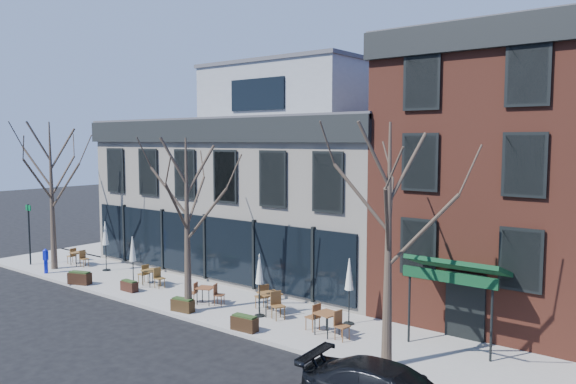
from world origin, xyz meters
The scene contains 23 objects.
ground centered at (0.00, 0.00, 0.00)m, with size 120.00×120.00×0.00m, color black.
sidewalk_front centered at (3.25, -2.15, 0.07)m, with size 33.50×4.70×0.15m, color gray.
sidewalk_side centered at (-11.25, 6.00, 0.07)m, with size 4.50×12.00×0.15m, color gray.
corner_building centered at (0.07, 5.07, 4.72)m, with size 18.39×10.39×11.10m.
red_brick_building centered at (13.00, 4.98, 5.64)m, with size 8.20×11.78×11.18m.
tree_corner centered at (-8.49, -3.20, 4.25)m, with size 3.93×3.98×7.92m.
tree_mid centered at (3.01, -3.90, 3.79)m, with size 3.50×3.55×7.04m.
tree_right centered at (12.01, -3.90, 4.02)m, with size 3.72×3.77×7.48m.
sign_pole centered at (-10.50, -3.50, 2.07)m, with size 0.50×0.10×3.40m.
call_box centered at (-7.83, -4.04, 0.85)m, with size 0.26×0.26×1.32m.
cafe_set_0 centered at (-8.26, -1.94, 0.61)m, with size 1.69×0.69×0.89m.
cafe_set_2 centered at (-1.48, -2.23, 0.63)m, with size 1.79×0.75×0.93m.
cafe_set_3 centered at (2.78, -2.74, 0.60)m, with size 1.71×1.03×0.88m.
cafe_set_4 centered at (5.82, -2.12, 0.69)m, with size 2.03×1.27×1.06m.
cafe_set_5 centered at (9.00, -2.73, 0.67)m, with size 1.95×0.86×1.00m.
umbrella_0 centered at (-5.88, -1.73, 2.02)m, with size 0.42×0.42×2.65m.
umbrella_1 centered at (-1.70, -3.09, 1.90)m, with size 0.40×0.40×2.47m.
umbrella_3 centered at (5.70, -2.60, 1.92)m, with size 0.40×0.40×2.50m.
umbrella_4 centered at (8.98, -1.23, 1.93)m, with size 0.40×0.40×2.52m.
planter_0 centered at (-4.42, -4.20, 0.46)m, with size 1.20×0.80×0.62m.
planter_1 centered at (-1.47, -3.50, 0.40)m, with size 0.90×0.36×0.50m.
planter_2 centered at (2.81, -4.04, 0.42)m, with size 1.02×0.53×0.55m.
planter_3 centered at (6.36, -4.20, 0.43)m, with size 1.05×0.49×0.57m.
Camera 1 is at (19.92, -18.93, 7.08)m, focal length 35.00 mm.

